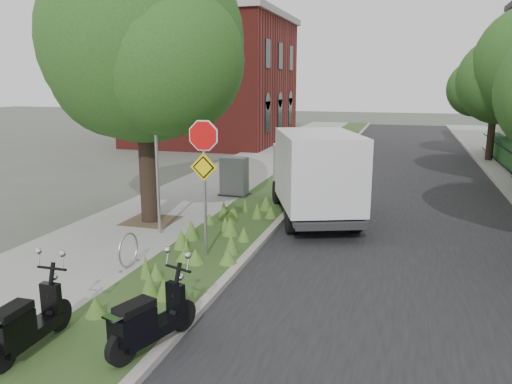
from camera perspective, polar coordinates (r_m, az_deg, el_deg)
ground at (r=10.72m, az=0.12°, el=-9.52°), size 120.00×120.00×0.00m
sidewalk_near at (r=21.15m, az=-3.24°, el=1.68°), size 3.50×60.00×0.12m
verge at (r=20.39m, az=4.06°, el=1.27°), size 2.00×60.00×0.12m
kerb_near at (r=20.20m, az=6.83°, el=1.12°), size 0.20×60.00×0.13m
road at (r=19.94m, az=16.77°, el=0.34°), size 7.00×60.00×0.01m
kerb_far at (r=20.27m, az=26.71°, el=-0.11°), size 0.20×60.00×0.13m
street_tree_main at (r=14.21m, az=-12.95°, el=15.35°), size 6.21×5.54×7.66m
bare_post at (r=12.97m, az=-11.27°, el=3.83°), size 0.08×0.08×4.00m
bike_hoop at (r=11.08m, az=-14.40°, el=-6.46°), size 0.06×0.78×0.77m
sign_assembly at (r=11.09m, az=-5.98°, el=3.65°), size 0.94×0.08×3.22m
brick_building at (r=33.85m, az=-4.86°, el=12.78°), size 9.40×10.40×8.30m
far_tree_c at (r=27.88m, az=25.63°, el=11.16°), size 4.37×3.89×5.93m
scooter_near at (r=8.18m, az=-25.19°, el=-14.07°), size 0.36×1.74×0.83m
scooter_far at (r=7.72m, az=-12.69°, el=-14.77°), size 0.73×1.69×0.83m
box_truck at (r=14.65m, az=6.71°, el=2.36°), size 3.53×5.30×2.24m
utility_cabinet at (r=17.43m, az=-2.51°, el=1.72°), size 1.03×0.71×1.34m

